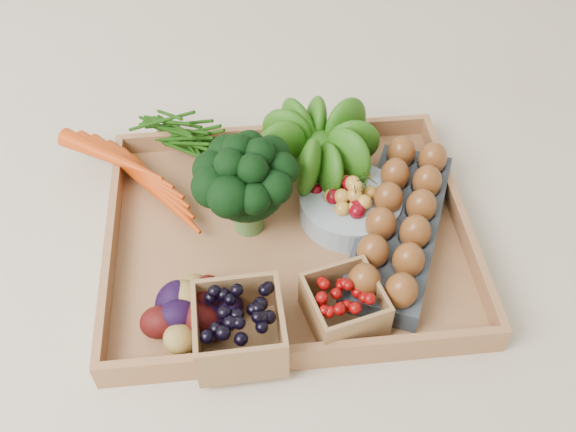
{
  "coord_description": "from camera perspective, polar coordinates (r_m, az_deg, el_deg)",
  "views": [
    {
      "loc": [
        -0.06,
        -0.64,
        0.78
      ],
      "look_at": [
        0.0,
        0.0,
        0.06
      ],
      "focal_mm": 40.0,
      "sensor_mm": 36.0,
      "label": 1
    }
  ],
  "objects": [
    {
      "name": "carrots",
      "position": [
        1.07,
        -12.43,
        3.25
      ],
      "size": [
        0.22,
        0.16,
        0.05
      ],
      "primitive_type": null,
      "color": "#C03909",
      "rests_on": "tray"
    },
    {
      "name": "punnet_raspberry",
      "position": [
        0.88,
        5.02,
        -7.89
      ],
      "size": [
        0.12,
        0.12,
        0.07
      ],
      "primitive_type": "cube",
      "rotation": [
        0.0,
        0.0,
        0.25
      ],
      "color": "#690504",
      "rests_on": "tray"
    },
    {
      "name": "cherry_bowl",
      "position": [
        1.02,
        5.53,
        0.91
      ],
      "size": [
        0.16,
        0.16,
        0.04
      ],
      "primitive_type": "cylinder",
      "color": "#8C9EA5",
      "rests_on": "tray"
    },
    {
      "name": "ground",
      "position": [
        1.01,
        0.0,
        -2.25
      ],
      "size": [
        4.0,
        4.0,
        0.0
      ],
      "primitive_type": "plane",
      "color": "beige",
      "rests_on": "ground"
    },
    {
      "name": "potatoes",
      "position": [
        0.88,
        -8.47,
        -7.92
      ],
      "size": [
        0.14,
        0.14,
        0.08
      ],
      "primitive_type": null,
      "color": "#370908",
      "rests_on": "tray"
    },
    {
      "name": "egg_carton",
      "position": [
        1.0,
        9.78,
        -1.17
      ],
      "size": [
        0.23,
        0.34,
        0.04
      ],
      "primitive_type": "cube",
      "rotation": [
        0.0,
        0.0,
        -0.41
      ],
      "color": "#373E46",
      "rests_on": "tray"
    },
    {
      "name": "lettuce",
      "position": [
        1.05,
        2.59,
        6.58
      ],
      "size": [
        0.13,
        0.13,
        0.13
      ],
      "primitive_type": "sphere",
      "color": "#154A0B",
      "rests_on": "tray"
    },
    {
      "name": "broccoli",
      "position": [
        0.97,
        -3.61,
        1.46
      ],
      "size": [
        0.16,
        0.16,
        0.12
      ],
      "primitive_type": null,
      "color": "black",
      "rests_on": "tray"
    },
    {
      "name": "punnet_blackberry",
      "position": [
        0.86,
        -4.35,
        -9.93
      ],
      "size": [
        0.12,
        0.12,
        0.08
      ],
      "primitive_type": "cube",
      "rotation": [
        0.0,
        0.0,
        0.03
      ],
      "color": "black",
      "rests_on": "tray"
    },
    {
      "name": "tray",
      "position": [
        1.01,
        0.0,
        -1.98
      ],
      "size": [
        0.55,
        0.45,
        0.01
      ],
      "primitive_type": "cube",
      "color": "#A56F45",
      "rests_on": "ground"
    }
  ]
}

